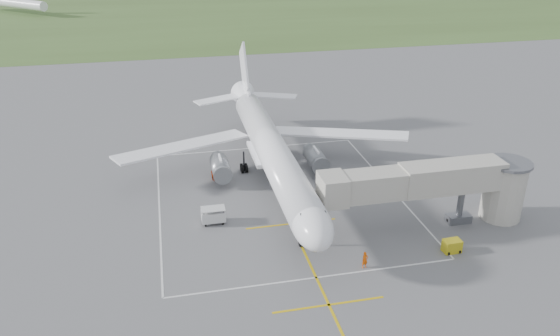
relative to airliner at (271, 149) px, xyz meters
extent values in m
plane|color=#5D5D5F|center=(0.00, -0.75, -4.39)|extent=(700.00, 700.00, 0.00)
cube|color=#3C5726|center=(0.00, 129.25, -4.38)|extent=(700.00, 120.00, 0.02)
cube|color=gold|center=(0.00, -5.75, -4.38)|extent=(0.25, 60.00, 0.01)
cube|color=gold|center=(0.00, -24.75, -4.38)|extent=(10.00, 0.25, 0.01)
cube|color=gold|center=(0.00, -10.75, -4.38)|extent=(10.00, 0.25, 0.01)
cube|color=silver|center=(0.00, 11.25, -4.38)|extent=(28.00, 0.20, 0.01)
cube|color=silver|center=(0.00, -20.75, -4.38)|extent=(28.00, 0.20, 0.01)
cube|color=silver|center=(-14.00, -4.75, -4.38)|extent=(0.20, 32.00, 0.01)
cube|color=silver|center=(14.00, -4.75, -4.38)|extent=(0.20, 32.00, 0.01)
cylinder|color=white|center=(0.00, -0.75, 0.11)|extent=(3.80, 36.00, 3.80)
ellipsoid|color=white|center=(0.00, -18.75, 0.11)|extent=(3.80, 7.22, 3.80)
cube|color=black|center=(0.00, -19.65, 1.16)|extent=(2.40, 1.60, 0.99)
cone|color=white|center=(0.00, 19.75, 0.51)|extent=(3.80, 6.00, 3.80)
cube|color=white|center=(10.50, 5.25, -0.74)|extent=(17.93, 11.24, 1.23)
cube|color=white|center=(-10.50, 5.25, -0.74)|extent=(17.93, 11.24, 1.23)
cube|color=white|center=(0.00, 2.25, -1.44)|extent=(4.20, 8.00, 0.50)
cube|color=white|center=(0.00, 20.45, 4.81)|extent=(0.30, 7.89, 8.65)
cube|color=white|center=(0.00, 18.25, 1.81)|extent=(0.35, 5.00, 1.20)
cube|color=white|center=(4.20, 19.45, 0.71)|extent=(7.85, 5.03, 0.20)
cube|color=white|center=(-4.20, 19.45, 0.71)|extent=(7.85, 5.03, 0.20)
cylinder|color=slate|center=(6.20, 1.75, -2.49)|extent=(2.30, 4.20, 2.30)
cube|color=white|center=(6.20, 1.45, -1.69)|extent=(0.25, 2.40, 1.20)
cylinder|color=slate|center=(-6.20, 1.75, -2.49)|extent=(2.30, 4.20, 2.30)
cube|color=white|center=(-6.20, 1.45, -1.69)|extent=(0.25, 2.40, 1.20)
cylinder|color=black|center=(0.00, -15.25, -3.09)|extent=(0.18, 0.18, 2.60)
cylinder|color=black|center=(-0.11, -15.25, -3.99)|extent=(0.28, 0.80, 0.80)
cylinder|color=black|center=(0.11, -15.25, -3.99)|extent=(0.28, 0.80, 0.80)
cylinder|color=black|center=(2.90, 3.75, -2.99)|extent=(0.22, 0.22, 2.80)
cylinder|color=black|center=(2.62, 3.40, -3.91)|extent=(0.32, 0.96, 0.96)
cylinder|color=black|center=(3.18, 3.40, -3.91)|extent=(0.32, 0.96, 0.96)
cylinder|color=black|center=(2.62, 4.10, -3.91)|extent=(0.32, 0.96, 0.96)
cylinder|color=black|center=(3.18, 4.10, -3.91)|extent=(0.32, 0.96, 0.96)
cylinder|color=black|center=(-2.90, 3.75, -2.99)|extent=(0.22, 0.22, 2.80)
cylinder|color=black|center=(-3.18, 3.40, -3.91)|extent=(0.32, 0.96, 0.96)
cylinder|color=black|center=(-2.62, 3.40, -3.91)|extent=(0.32, 0.96, 0.96)
cylinder|color=black|center=(-3.18, 4.10, -3.91)|extent=(0.32, 0.96, 0.96)
cylinder|color=black|center=(-2.62, 4.10, -3.91)|extent=(0.32, 0.96, 0.96)
cube|color=#A8A498|center=(7.74, -14.25, 1.21)|extent=(11.09, 2.90, 2.80)
cube|color=#A8A498|center=(16.46, -14.25, 1.31)|extent=(11.09, 3.10, 3.00)
cube|color=#A8A498|center=(3.40, -14.25, 1.21)|extent=(2.60, 3.40, 3.00)
cylinder|color=slate|center=(18.00, -14.25, -2.29)|extent=(0.70, 0.70, 4.20)
cube|color=slate|center=(18.00, -14.25, -3.94)|extent=(2.60, 1.40, 0.90)
cylinder|color=#A8A498|center=(23.00, -14.25, -1.19)|extent=(4.40, 4.40, 6.40)
cylinder|color=slate|center=(23.00, -14.25, 2.21)|extent=(5.00, 5.00, 0.30)
cylinder|color=black|center=(17.00, -14.25, -4.04)|extent=(0.70, 0.30, 0.70)
cylinder|color=black|center=(19.00, -14.25, -4.04)|extent=(0.70, 0.30, 0.70)
cube|color=gold|center=(14.39, -19.45, -3.74)|extent=(1.79, 1.20, 1.31)
cylinder|color=black|center=(13.80, -19.95, -4.20)|extent=(0.19, 0.39, 0.38)
cylinder|color=black|center=(15.02, -19.91, -4.20)|extent=(0.19, 0.39, 0.38)
cube|color=silver|center=(-8.23, -8.70, -3.51)|extent=(2.60, 1.57, 1.14)
cube|color=silver|center=(-8.23, -8.70, -2.63)|extent=(2.60, 1.57, 0.08)
cylinder|color=black|center=(-9.27, -9.32, -3.30)|extent=(0.08, 0.08, 1.35)
cylinder|color=black|center=(-7.20, -9.33, -3.30)|extent=(0.08, 0.08, 1.35)
cylinder|color=black|center=(-9.26, -8.07, -3.30)|extent=(0.08, 0.08, 1.35)
cylinder|color=black|center=(-7.19, -8.09, -3.30)|extent=(0.08, 0.08, 1.35)
cylinder|color=black|center=(-9.17, -9.27, -4.19)|extent=(0.19, 0.42, 0.41)
cylinder|color=black|center=(-7.30, -9.28, -4.19)|extent=(0.19, 0.42, 0.41)
cylinder|color=black|center=(-9.16, -8.13, -4.19)|extent=(0.19, 0.42, 0.41)
cylinder|color=black|center=(-7.29, -8.14, -4.19)|extent=(0.19, 0.42, 0.41)
imported|color=#E55207|center=(4.94, -20.17, -3.54)|extent=(0.68, 0.50, 1.70)
imported|color=#E33E07|center=(-7.07, 1.99, -3.50)|extent=(1.00, 1.09, 1.79)
cylinder|color=white|center=(-60.24, 147.87, -0.89)|extent=(25.61, 24.13, 3.20)
camera|label=1|loc=(-12.24, -60.73, 26.11)|focal=35.00mm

